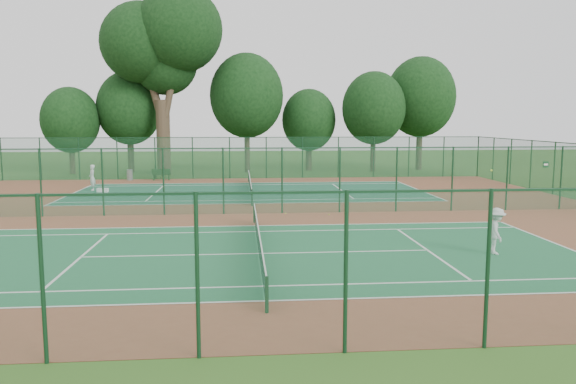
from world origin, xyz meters
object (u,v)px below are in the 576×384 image
(player_far, at_px, (92,178))
(trash_bin, at_px, (130,175))
(kit_bag, at_px, (103,190))
(big_tree, at_px, (162,42))
(bench, at_px, (161,174))
(player_near, at_px, (496,231))

(player_far, xyz_separation_m, trash_bin, (1.29, 6.62, -0.47))
(kit_bag, relative_size, big_tree, 0.05)
(bench, bearing_deg, player_far, -122.37)
(player_far, bearing_deg, player_near, 23.62)
(kit_bag, bearing_deg, player_far, 142.81)
(player_near, relative_size, player_far, 0.95)
(bench, bearing_deg, player_near, -60.80)
(player_near, height_order, kit_bag, player_near)
(player_far, distance_m, kit_bag, 1.58)
(trash_bin, distance_m, big_tree, 12.65)
(bench, xyz_separation_m, big_tree, (-0.32, 5.41, 11.27))
(player_far, xyz_separation_m, big_tree, (3.54, 11.81, 10.84))
(player_near, xyz_separation_m, bench, (-15.80, 26.84, -0.38))
(kit_bag, height_order, big_tree, big_tree)
(trash_bin, relative_size, bench, 0.58)
(player_near, relative_size, big_tree, 0.10)
(player_near, xyz_separation_m, kit_bag, (-18.74, 19.42, -0.73))
(player_near, height_order, bench, player_near)
(player_far, height_order, kit_bag, player_far)
(player_near, bearing_deg, bench, 44.11)
(trash_bin, bearing_deg, bench, -4.93)
(big_tree, bearing_deg, player_near, -63.44)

